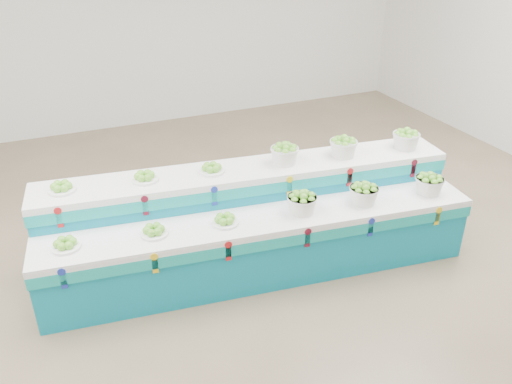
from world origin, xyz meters
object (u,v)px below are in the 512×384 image
at_px(display_stand, 256,222).
at_px(basket_lower_left, 302,202).
at_px(basket_upper_right, 406,139).
at_px(plate_upper_mid, 145,176).

distance_m(display_stand, basket_lower_left, 0.58).
height_order(display_stand, basket_upper_right, basket_upper_right).
xyz_separation_m(display_stand, basket_upper_right, (1.88, 0.06, 0.62)).
bearing_deg(basket_upper_right, display_stand, -178.14).
relative_size(basket_lower_left, plate_upper_mid, 1.13).
bearing_deg(basket_lower_left, plate_upper_mid, 152.99).
height_order(plate_upper_mid, basket_upper_right, basket_upper_right).
bearing_deg(display_stand, basket_upper_right, 8.45).
relative_size(display_stand, basket_upper_right, 14.71).
relative_size(display_stand, plate_upper_mid, 16.67).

